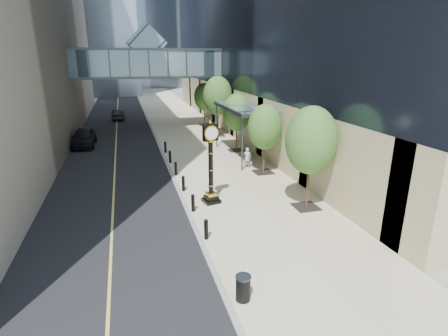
{
  "coord_description": "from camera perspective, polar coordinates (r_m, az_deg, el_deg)",
  "views": [
    {
      "loc": [
        -5.89,
        -13.29,
        8.27
      ],
      "look_at": [
        -0.64,
        5.18,
        2.09
      ],
      "focal_mm": 28.0,
      "sensor_mm": 36.0,
      "label": 1
    }
  ],
  "objects": [
    {
      "name": "ground",
      "position": [
        16.73,
        7.15,
        -11.96
      ],
      "size": [
        320.0,
        320.0,
        0.0
      ],
      "primitive_type": "plane",
      "color": "gray",
      "rests_on": "ground"
    },
    {
      "name": "road",
      "position": [
        53.94,
        -17.03,
        8.26
      ],
      "size": [
        8.0,
        180.0,
        0.02
      ],
      "primitive_type": "cube",
      "color": "black",
      "rests_on": "ground"
    },
    {
      "name": "sidewalk",
      "position": [
        54.36,
        -8.5,
        8.92
      ],
      "size": [
        8.0,
        180.0,
        0.06
      ],
      "primitive_type": "cube",
      "color": "#C2B895",
      "rests_on": "ground"
    },
    {
      "name": "curb",
      "position": [
        54.0,
        -12.75,
        8.63
      ],
      "size": [
        0.25,
        180.0,
        0.07
      ],
      "primitive_type": "cube",
      "color": "gray",
      "rests_on": "ground"
    },
    {
      "name": "skywalk",
      "position": [
        41.39,
        -12.38,
        16.67
      ],
      "size": [
        17.0,
        4.2,
        5.8
      ],
      "color": "#45656E",
      "rests_on": "ground"
    },
    {
      "name": "entrance_canopy",
      "position": [
        29.14,
        3.11,
        9.76
      ],
      "size": [
        3.0,
        8.0,
        4.38
      ],
      "color": "#383F44",
      "rests_on": "ground"
    },
    {
      "name": "bollard_row",
      "position": [
        23.82,
        -7.29,
        -1.33
      ],
      "size": [
        0.2,
        16.2,
        0.9
      ],
      "color": "black",
      "rests_on": "sidewalk"
    },
    {
      "name": "street_trees",
      "position": [
        31.15,
        2.08,
        9.61
      ],
      "size": [
        3.05,
        28.64,
        6.26
      ],
      "color": "black",
      "rests_on": "sidewalk"
    },
    {
      "name": "street_clock",
      "position": [
        19.93,
        -2.17,
        -0.07
      ],
      "size": [
        1.07,
        1.07,
        4.82
      ],
      "rotation": [
        0.0,
        0.0,
        0.21
      ],
      "color": "black",
      "rests_on": "sidewalk"
    },
    {
      "name": "trash_bin",
      "position": [
        12.93,
        3.13,
        -19.08
      ],
      "size": [
        0.67,
        0.67,
        0.9
      ],
      "primitive_type": "cylinder",
      "rotation": [
        0.0,
        0.0,
        0.37
      ],
      "color": "black",
      "rests_on": "sidewalk"
    },
    {
      "name": "pedestrian",
      "position": [
        26.74,
        3.79,
        1.69
      ],
      "size": [
        0.69,
        0.59,
        1.59
      ],
      "primitive_type": "imported",
      "rotation": [
        0.0,
        0.0,
        2.72
      ],
      "color": "#BBB4AC",
      "rests_on": "sidewalk"
    },
    {
      "name": "car_near",
      "position": [
        36.03,
        -21.89,
        4.7
      ],
      "size": [
        2.1,
        5.05,
        1.71
      ],
      "primitive_type": "imported",
      "rotation": [
        0.0,
        0.0,
        -0.01
      ],
      "color": "black",
      "rests_on": "road"
    },
    {
      "name": "car_far",
      "position": [
        50.01,
        -16.87,
        8.36
      ],
      "size": [
        1.66,
        4.16,
        1.34
      ],
      "primitive_type": "imported",
      "rotation": [
        0.0,
        0.0,
        3.08
      ],
      "color": "black",
      "rests_on": "road"
    }
  ]
}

